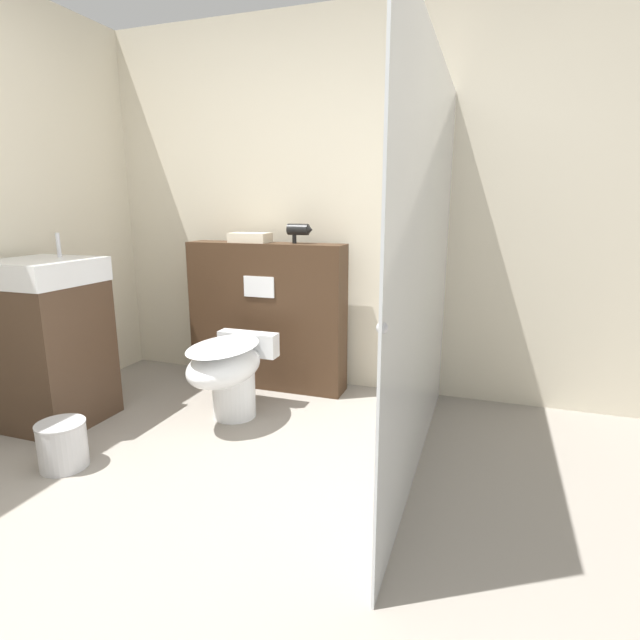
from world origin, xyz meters
name	(u,v)px	position (x,y,z in m)	size (l,w,h in m)	color
ground_plane	(162,573)	(0.00, 0.00, 0.00)	(12.00, 12.00, 0.00)	gray
wall_back	(338,207)	(0.00, 2.07, 1.25)	(8.00, 0.06, 2.50)	beige
partition_panel	(267,316)	(-0.44, 1.85, 0.51)	(1.11, 0.23, 1.02)	#3D2819
shower_glass	(426,273)	(0.74, 1.06, 0.96)	(0.04, 1.96, 1.92)	silver
toilet	(229,370)	(-0.41, 1.23, 0.31)	(0.39, 0.64, 0.48)	white
sink_vanity	(50,343)	(-1.37, 0.87, 0.49)	(0.52, 0.53, 1.11)	#473323
hair_drier	(299,230)	(-0.20, 1.86, 1.10)	(0.17, 0.07, 0.13)	black
folded_towel	(250,238)	(-0.55, 1.84, 1.05)	(0.27, 0.16, 0.06)	beige
waste_bin	(63,445)	(-0.91, 0.46, 0.12)	(0.23, 0.23, 0.23)	silver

